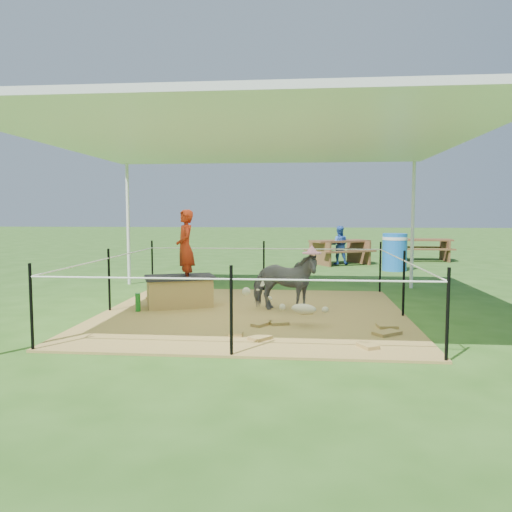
# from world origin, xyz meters

# --- Properties ---
(ground) EXTENTS (90.00, 90.00, 0.00)m
(ground) POSITION_xyz_m (0.00, 0.00, 0.00)
(ground) COLOR #2D5919
(ground) RESTS_ON ground
(hay_patch) EXTENTS (4.60, 4.60, 0.03)m
(hay_patch) POSITION_xyz_m (0.00, 0.00, 0.01)
(hay_patch) COLOR brown
(hay_patch) RESTS_ON ground
(canopy_tent) EXTENTS (6.30, 6.30, 2.90)m
(canopy_tent) POSITION_xyz_m (0.00, 0.00, 2.69)
(canopy_tent) COLOR silver
(canopy_tent) RESTS_ON ground
(rope_fence) EXTENTS (4.54, 4.54, 1.00)m
(rope_fence) POSITION_xyz_m (0.00, -0.00, 0.64)
(rope_fence) COLOR black
(rope_fence) RESTS_ON ground
(straw_bale) EXTENTS (1.13, 0.84, 0.45)m
(straw_bale) POSITION_xyz_m (-1.23, 0.40, 0.26)
(straw_bale) COLOR #B48141
(straw_bale) RESTS_ON hay_patch
(dark_cloth) EXTENTS (1.22, 0.92, 0.06)m
(dark_cloth) POSITION_xyz_m (-1.23, 0.40, 0.51)
(dark_cloth) COLOR black
(dark_cloth) RESTS_ON straw_bale
(woman) EXTENTS (0.43, 0.52, 1.22)m
(woman) POSITION_xyz_m (-1.13, 0.40, 1.09)
(woman) COLOR #A4260F
(woman) RESTS_ON straw_bale
(green_bottle) EXTENTS (0.10, 0.10, 0.28)m
(green_bottle) POSITION_xyz_m (-1.78, -0.05, 0.17)
(green_bottle) COLOR #1A7820
(green_bottle) RESTS_ON hay_patch
(pony) EXTENTS (1.16, 0.72, 0.91)m
(pony) POSITION_xyz_m (0.48, 0.20, 0.49)
(pony) COLOR #515156
(pony) RESTS_ON hay_patch
(pink_hat) EXTENTS (0.28, 0.28, 0.13)m
(pink_hat) POSITION_xyz_m (0.48, 0.20, 1.01)
(pink_hat) COLOR pink
(pink_hat) RESTS_ON pony
(foal) EXTENTS (1.05, 0.81, 0.52)m
(foal) POSITION_xyz_m (0.78, -0.79, 0.29)
(foal) COLOR #C0AF8C
(foal) RESTS_ON hay_patch
(trash_barrel) EXTENTS (0.83, 0.83, 1.00)m
(trash_barrel) POSITION_xyz_m (3.22, 6.12, 0.50)
(trash_barrel) COLOR blue
(trash_barrel) RESTS_ON ground
(picnic_table_near) EXTENTS (2.13, 1.93, 0.73)m
(picnic_table_near) POSITION_xyz_m (1.87, 7.71, 0.36)
(picnic_table_near) COLOR #55331D
(picnic_table_near) RESTS_ON ground
(picnic_table_far) EXTENTS (1.73, 1.27, 0.71)m
(picnic_table_far) POSITION_xyz_m (4.67, 9.08, 0.35)
(picnic_table_far) COLOR brown
(picnic_table_far) RESTS_ON ground
(distant_person) EXTENTS (0.57, 0.44, 1.16)m
(distant_person) POSITION_xyz_m (1.85, 7.63, 0.58)
(distant_person) COLOR blue
(distant_person) RESTS_ON ground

